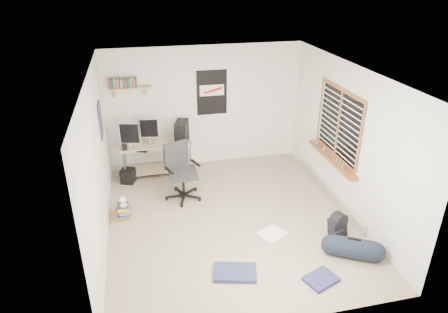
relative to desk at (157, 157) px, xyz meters
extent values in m
cube|color=gray|center=(1.06, -1.96, -0.37)|extent=(4.00, 4.50, 0.01)
cube|color=white|center=(1.06, -1.96, 2.14)|extent=(4.00, 4.50, 0.01)
cube|color=silver|center=(1.06, 0.29, 0.89)|extent=(4.00, 0.01, 2.50)
cube|color=silver|center=(-0.95, -1.96, 0.89)|extent=(0.01, 4.50, 2.50)
cube|color=silver|center=(3.06, -1.96, 0.89)|extent=(0.01, 4.50, 2.50)
cube|color=tan|center=(0.00, 0.00, 0.00)|extent=(1.53, 1.02, 0.65)
cube|color=#959599|center=(-0.50, -0.25, 0.50)|extent=(0.41, 0.19, 0.43)
cube|color=#969599|center=(-0.12, -0.03, 0.48)|extent=(0.38, 0.13, 0.41)
cube|color=black|center=(0.51, -0.15, 0.52)|extent=(0.35, 0.51, 0.49)
cube|color=black|center=(-0.37, -0.25, 0.29)|extent=(0.41, 0.26, 0.02)
cube|color=black|center=(-0.61, -0.25, 0.36)|extent=(0.09, 0.09, 0.17)
cube|color=black|center=(0.42, -0.25, 0.37)|extent=(0.12, 0.12, 0.19)
cube|color=#262729|center=(0.39, -1.11, 0.12)|extent=(0.89, 0.89, 1.05)
cube|color=tan|center=(-0.39, 0.18, 1.42)|extent=(0.80, 0.22, 0.24)
cube|color=black|center=(1.21, 0.27, 1.19)|extent=(0.62, 0.03, 0.92)
cube|color=navy|center=(-0.93, -0.76, 1.14)|extent=(0.02, 0.42, 0.60)
cube|color=brown|center=(3.01, -1.66, 1.08)|extent=(0.10, 1.50, 1.26)
cube|color=#B7B2A8|center=(3.01, -1.66, -0.28)|extent=(0.08, 2.50, 0.18)
cube|color=black|center=(2.56, -2.85, -0.16)|extent=(0.32, 0.29, 0.36)
cylinder|color=black|center=(2.58, -3.31, -0.22)|extent=(0.42, 0.42, 0.61)
cube|color=white|center=(1.61, -2.55, -0.34)|extent=(0.51, 0.48, 0.04)
cube|color=#222C4D|center=(0.81, -3.29, -0.33)|extent=(0.66, 0.51, 0.06)
cube|color=navy|center=(1.92, -3.66, -0.34)|extent=(0.52, 0.46, 0.05)
cube|color=brown|center=(-0.69, -1.54, -0.21)|extent=(0.50, 0.45, 0.28)
cube|color=white|center=(-0.67, -1.56, 0.02)|extent=(0.13, 0.20, 0.20)
cube|color=black|center=(-0.60, -0.28, -0.22)|extent=(0.32, 0.32, 0.28)
camera|label=1|loc=(-0.29, -7.43, 3.51)|focal=32.00mm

